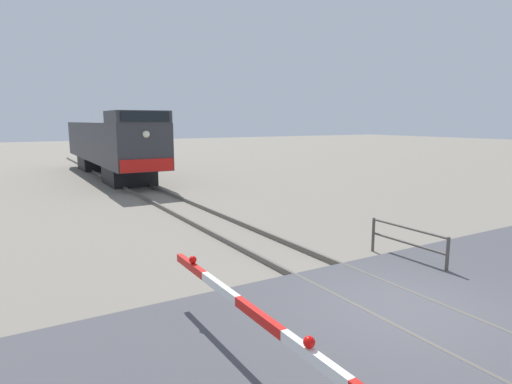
# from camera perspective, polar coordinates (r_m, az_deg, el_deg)

# --- Properties ---
(ground_plane) EXTENTS (160.00, 160.00, 0.00)m
(ground_plane) POSITION_cam_1_polar(r_m,az_deg,el_deg) (8.81, 19.58, -15.26)
(ground_plane) COLOR gray
(rail_track_left) EXTENTS (0.08, 80.00, 0.15)m
(rail_track_left) POSITION_cam_1_polar(r_m,az_deg,el_deg) (8.28, 16.29, -16.16)
(rail_track_left) COLOR #59544C
(rail_track_left) RESTS_ON ground_plane
(rail_track_right) EXTENTS (0.08, 80.00, 0.15)m
(rail_track_right) POSITION_cam_1_polar(r_m,az_deg,el_deg) (9.30, 22.52, -13.58)
(rail_track_right) COLOR #59544C
(rail_track_right) RESTS_ON ground_plane
(road_surface) EXTENTS (36.00, 5.30, 0.15)m
(road_surface) POSITION_cam_1_polar(r_m,az_deg,el_deg) (8.78, 19.60, -14.83)
(road_surface) COLOR #47474C
(road_surface) RESTS_ON ground_plane
(locomotive) EXTENTS (2.84, 16.38, 4.11)m
(locomotive) POSITION_cam_1_polar(r_m,az_deg,el_deg) (29.74, -18.60, 6.04)
(locomotive) COLOR black
(locomotive) RESTS_ON ground_plane
(guard_railing) EXTENTS (0.08, 2.40, 0.95)m
(guard_railing) POSITION_cam_1_polar(r_m,az_deg,el_deg) (11.68, 19.35, -5.94)
(guard_railing) COLOR #4C4742
(guard_railing) RESTS_ON ground_plane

